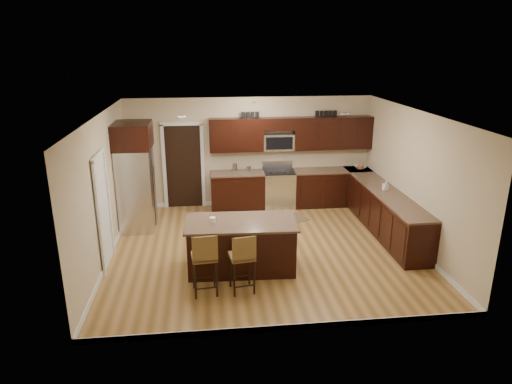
{
  "coord_description": "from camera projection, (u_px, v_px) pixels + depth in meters",
  "views": [
    {
      "loc": [
        -1.11,
        -8.24,
        3.91
      ],
      "look_at": [
        -0.12,
        0.4,
        1.07
      ],
      "focal_mm": 32.0,
      "sensor_mm": 36.0,
      "label": 1
    }
  ],
  "objects": [
    {
      "name": "ceiling",
      "position": [
        265.0,
        114.0,
        8.28
      ],
      "size": [
        6.0,
        6.0,
        0.0
      ],
      "primitive_type": "plane",
      "rotation": [
        3.14,
        0.0,
        0.0
      ],
      "color": "silver",
      "rests_on": "wall_back"
    },
    {
      "name": "wall_back",
      "position": [
        250.0,
        152.0,
        11.3
      ],
      "size": [
        6.0,
        0.0,
        6.0
      ],
      "primitive_type": "plane",
      "rotation": [
        1.57,
        0.0,
        0.0
      ],
      "color": "#C5B38E",
      "rests_on": "floor"
    },
    {
      "name": "floor_mat",
      "position": [
        288.0,
        219.0,
        10.63
      ],
      "size": [
        1.03,
        0.89,
        0.01
      ],
      "primitive_type": "cube",
      "rotation": [
        0.0,
        0.0,
        0.43
      ],
      "color": "brown",
      "rests_on": "floor"
    },
    {
      "name": "pantry_door",
      "position": [
        103.0,
        212.0,
        8.2
      ],
      "size": [
        0.03,
        0.8,
        2.04
      ],
      "primitive_type": "cube",
      "color": "white",
      "rests_on": "floor"
    },
    {
      "name": "wall_right",
      "position": [
        415.0,
        179.0,
        9.03
      ],
      "size": [
        0.0,
        5.5,
        5.5
      ],
      "primitive_type": "plane",
      "rotation": [
        1.57,
        0.0,
        -1.57
      ],
      "color": "#C5B38E",
      "rests_on": "floor"
    },
    {
      "name": "fruit_bowl",
      "position": [
        360.0,
        167.0,
        11.44
      ],
      "size": [
        0.36,
        0.36,
        0.07
      ],
      "primitive_type": "imported",
      "rotation": [
        0.0,
        0.0,
        0.36
      ],
      "color": "silver",
      "rests_on": "base_cabinets"
    },
    {
      "name": "soap_bottle",
      "position": [
        386.0,
        185.0,
        9.74
      ],
      "size": [
        0.11,
        0.11,
        0.21
      ],
      "primitive_type": "imported",
      "rotation": [
        0.0,
        0.0,
        0.17
      ],
      "color": "#B2B2B2",
      "rests_on": "base_cabinets"
    },
    {
      "name": "canister_short",
      "position": [
        249.0,
        169.0,
        11.12
      ],
      "size": [
        0.11,
        0.11,
        0.15
      ],
      "primitive_type": "cylinder",
      "color": "silver",
      "rests_on": "base_cabinets"
    },
    {
      "name": "island",
      "position": [
        241.0,
        247.0,
        8.2
      ],
      "size": [
        2.01,
        1.12,
        0.92
      ],
      "rotation": [
        0.0,
        0.0,
        -0.04
      ],
      "color": "black",
      "rests_on": "floor"
    },
    {
      "name": "refrigerator",
      "position": [
        136.0,
        176.0,
        9.81
      ],
      "size": [
        0.79,
        0.97,
        2.35
      ],
      "color": "silver",
      "rests_on": "floor"
    },
    {
      "name": "doorway",
      "position": [
        184.0,
        167.0,
        11.21
      ],
      "size": [
        0.85,
        0.03,
        2.06
      ],
      "primitive_type": "cube",
      "color": "black",
      "rests_on": "floor"
    },
    {
      "name": "stool_mid",
      "position": [
        243.0,
        257.0,
        7.34
      ],
      "size": [
        0.44,
        0.44,
        1.03
      ],
      "rotation": [
        0.0,
        0.0,
        0.15
      ],
      "color": "brown",
      "rests_on": "floor"
    },
    {
      "name": "canister_tall",
      "position": [
        235.0,
        168.0,
        11.07
      ],
      "size": [
        0.12,
        0.12,
        0.23
      ],
      "primitive_type": "cylinder",
      "color": "silver",
      "rests_on": "base_cabinets"
    },
    {
      "name": "wall_left",
      "position": [
        103.0,
        190.0,
        8.38
      ],
      "size": [
        0.0,
        5.5,
        5.5
      ],
      "primitive_type": "plane",
      "rotation": [
        1.57,
        0.0,
        1.57
      ],
      "color": "#C5B38E",
      "rests_on": "floor"
    },
    {
      "name": "island_jar",
      "position": [
        213.0,
        220.0,
        7.98
      ],
      "size": [
        0.1,
        0.1,
        0.1
      ],
      "primitive_type": "cylinder",
      "color": "white",
      "rests_on": "island"
    },
    {
      "name": "letter_decor",
      "position": [
        288.0,
        114.0,
        10.95
      ],
      "size": [
        2.2,
        0.03,
        0.15
      ],
      "primitive_type": null,
      "color": "black",
      "rests_on": "upper_cabinets"
    },
    {
      "name": "upper_cabinets",
      "position": [
        293.0,
        133.0,
        11.1
      ],
      "size": [
        4.0,
        0.33,
        0.8
      ],
      "color": "black",
      "rests_on": "wall_back"
    },
    {
      "name": "range",
      "position": [
        279.0,
        189.0,
        11.36
      ],
      "size": [
        0.76,
        0.64,
        1.11
      ],
      "color": "silver",
      "rests_on": "floor"
    },
    {
      "name": "base_cabinets",
      "position": [
        338.0,
        200.0,
        10.55
      ],
      "size": [
        4.02,
        3.96,
        0.92
      ],
      "color": "black",
      "rests_on": "floor"
    },
    {
      "name": "floor",
      "position": [
        264.0,
        249.0,
        9.12
      ],
      "size": [
        6.0,
        6.0,
        0.0
      ],
      "primitive_type": "plane",
      "color": "#A27840",
      "rests_on": "ground"
    },
    {
      "name": "stool_left",
      "position": [
        205.0,
        257.0,
        7.26
      ],
      "size": [
        0.44,
        0.44,
        1.08
      ],
      "rotation": [
        0.0,
        0.0,
        0.1
      ],
      "color": "brown",
      "rests_on": "floor"
    },
    {
      "name": "microwave",
      "position": [
        278.0,
        142.0,
        11.15
      ],
      "size": [
        0.76,
        0.31,
        0.4
      ],
      "primitive_type": "cube",
      "color": "silver",
      "rests_on": "upper_cabinets"
    }
  ]
}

